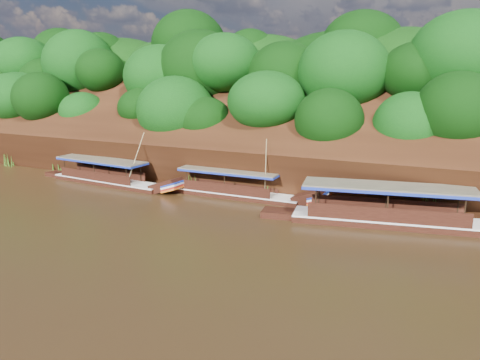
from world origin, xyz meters
name	(u,v)px	position (x,y,z in m)	size (l,w,h in m)	color
ground	(182,229)	(0.00, 0.00, 0.00)	(160.00, 160.00, 0.00)	black
riverbank	(298,148)	(-0.01, 22.73, 1.89)	(120.00, 30.06, 19.40)	black
boat_0	(413,218)	(13.15, 6.89, 0.59)	(16.31, 5.14, 6.94)	black
boat_1	(244,192)	(0.35, 8.61, 0.49)	(12.57, 2.31, 5.37)	black
boat_2	(114,179)	(-11.90, 7.61, 0.49)	(13.89, 2.96, 5.23)	black
reeds	(210,179)	(-3.31, 9.65, 0.92)	(49.01, 2.19, 1.98)	#386B1A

